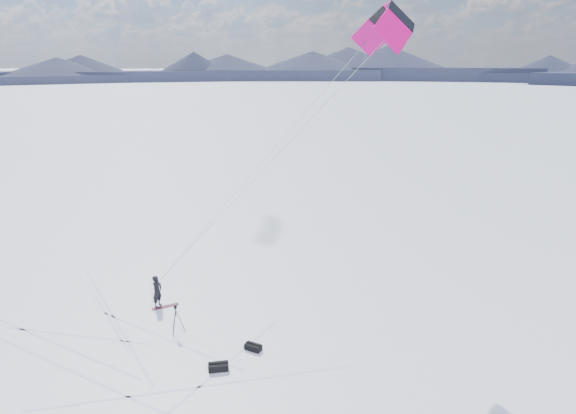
# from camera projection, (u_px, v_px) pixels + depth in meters

# --- Properties ---
(ground) EXTENTS (1800.00, 1800.00, 0.00)m
(ground) POSITION_uv_depth(u_px,v_px,m) (174.00, 333.00, 22.99)
(ground) COLOR white
(horizon_hills) EXTENTS (704.00, 705.94, 9.88)m
(horizon_hills) POSITION_uv_depth(u_px,v_px,m) (168.00, 250.00, 21.76)
(horizon_hills) COLOR black
(horizon_hills) RESTS_ON ground
(snow_tracks) EXTENTS (17.62, 14.39, 0.01)m
(snow_tracks) POSITION_uv_depth(u_px,v_px,m) (161.00, 340.00, 22.43)
(snow_tracks) COLOR #B0BDE2
(snow_tracks) RESTS_ON ground
(snowkiter) EXTENTS (0.54, 0.71, 1.75)m
(snowkiter) POSITION_uv_depth(u_px,v_px,m) (159.00, 306.00, 25.49)
(snowkiter) COLOR black
(snowkiter) RESTS_ON ground
(snowboard) EXTENTS (1.30, 0.98, 0.04)m
(snowboard) POSITION_uv_depth(u_px,v_px,m) (165.00, 307.00, 25.43)
(snowboard) COLOR maroon
(snowboard) RESTS_ON ground
(tripod) EXTENTS (0.69, 0.66, 1.43)m
(tripod) POSITION_uv_depth(u_px,v_px,m) (176.00, 315.00, 22.77)
(tripod) COLOR black
(tripod) RESTS_ON ground
(gear_bag_a) EXTENTS (0.92, 0.62, 0.37)m
(gear_bag_a) POSITION_uv_depth(u_px,v_px,m) (218.00, 367.00, 20.17)
(gear_bag_a) COLOR black
(gear_bag_a) RESTS_ON ground
(gear_bag_b) EXTENTS (0.83, 0.60, 0.34)m
(gear_bag_b) POSITION_uv_depth(u_px,v_px,m) (253.00, 347.00, 21.59)
(gear_bag_b) COLOR black
(gear_bag_b) RESTS_ON ground
(power_kite) EXTENTS (12.60, 6.88, 13.66)m
(power_kite) POSITION_uv_depth(u_px,v_px,m) (387.00, 27.00, 21.43)
(power_kite) COLOR #CD056D
(power_kite) RESTS_ON ground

